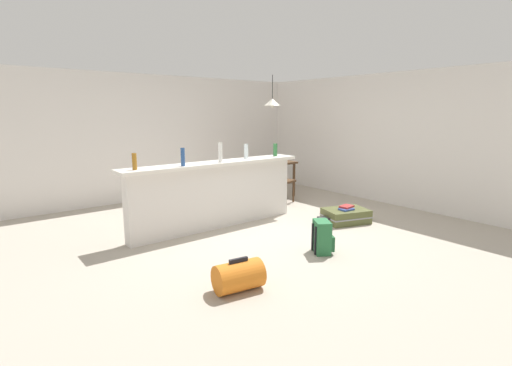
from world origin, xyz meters
name	(u,v)px	position (x,y,z in m)	size (l,w,h in m)	color
ground_plane	(260,231)	(0.00, 0.00, -0.03)	(13.00, 13.00, 0.05)	#ADA393
wall_back	(169,137)	(0.00, 3.05, 1.25)	(6.60, 0.10, 2.50)	silver
wall_right	(368,138)	(3.05, 0.30, 1.25)	(0.10, 6.00, 2.50)	silver
partition_half_wall	(216,197)	(-0.46, 0.51, 0.49)	(2.80, 0.20, 0.97)	silver
bar_countertop	(215,164)	(-0.46, 0.51, 1.00)	(2.96, 0.40, 0.05)	white
bottle_amber	(134,161)	(-1.71, 0.50, 1.13)	(0.06, 0.06, 0.22)	#9E661E
bottle_blue	(183,157)	(-1.05, 0.41, 1.15)	(0.06, 0.06, 0.25)	#284C89
bottle_white	(220,152)	(-0.42, 0.43, 1.17)	(0.06, 0.06, 0.30)	silver
bottle_clear	(246,151)	(0.14, 0.54, 1.14)	(0.07, 0.07, 0.24)	silver
bottle_green	(275,150)	(0.76, 0.52, 1.13)	(0.07, 0.07, 0.22)	#2D6B38
dining_table	(266,166)	(1.53, 1.69, 0.65)	(1.10, 0.80, 0.74)	#4C331E
dining_chair_near_partition	(279,176)	(1.42, 1.16, 0.52)	(0.48, 0.48, 0.93)	#4C331E
pendant_lamp	(272,102)	(1.62, 1.61, 1.96)	(0.34, 0.34, 0.65)	black
suitcase_flat_olive	(346,216)	(1.32, -0.58, 0.11)	(0.89, 0.69, 0.22)	#51562D
duffel_bag_orange	(239,276)	(-1.43, -1.42, 0.15)	(0.52, 0.37, 0.34)	orange
backpack_green	(322,237)	(0.01, -1.25, 0.20)	(0.33, 0.33, 0.42)	#286B3D
book_stack	(346,208)	(1.31, -0.60, 0.25)	(0.29, 0.22, 0.06)	#334C99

